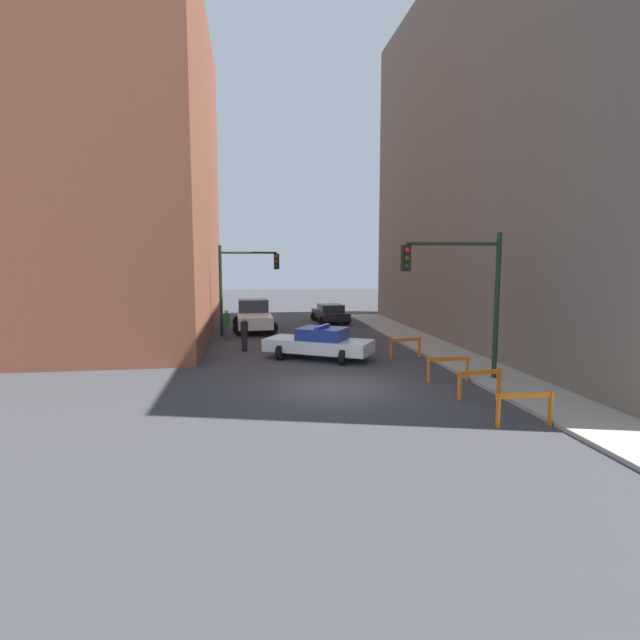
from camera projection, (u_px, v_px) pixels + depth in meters
ground_plane at (335, 388)px, 17.12m from camera, size 120.00×120.00×0.00m
sidewalk_right at (503, 380)px, 18.01m from camera, size 2.40×44.00×0.12m
building_corner_left at (82, 171)px, 28.05m from camera, size 14.00×20.00×18.70m
building_right at (563, 152)px, 25.75m from camera, size 12.00×28.00×19.90m
traffic_light_near at (466, 284)px, 17.53m from camera, size 3.64×0.35×5.20m
traffic_light_far at (240, 277)px, 28.53m from camera, size 3.44×0.35×5.20m
police_car at (319, 343)px, 22.05m from camera, size 4.99×3.97×1.52m
white_truck at (254, 316)px, 31.09m from camera, size 2.74×5.45×1.90m
parked_car_near at (330, 313)px, 35.10m from camera, size 2.47×4.42×1.31m
pedestrian_crossing at (244, 334)px, 23.93m from camera, size 0.41×0.41×1.66m
pedestrian_corner at (227, 324)px, 27.48m from camera, size 0.40×0.40×1.66m
barrier_front at (525, 403)px, 13.04m from camera, size 1.60×0.22×0.90m
barrier_mid at (480, 379)px, 15.73m from camera, size 1.59×0.37×0.90m
barrier_back at (448, 365)px, 17.89m from camera, size 1.60×0.25×0.90m
barrier_corner at (405, 344)px, 22.28m from camera, size 1.58×0.44×0.90m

